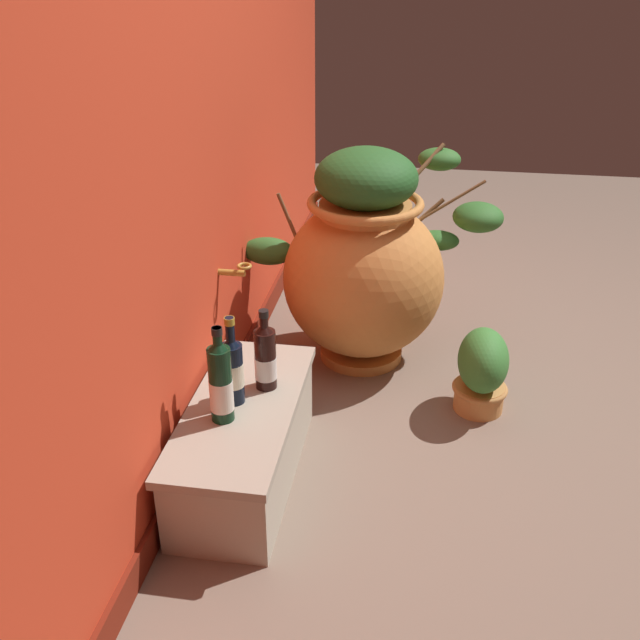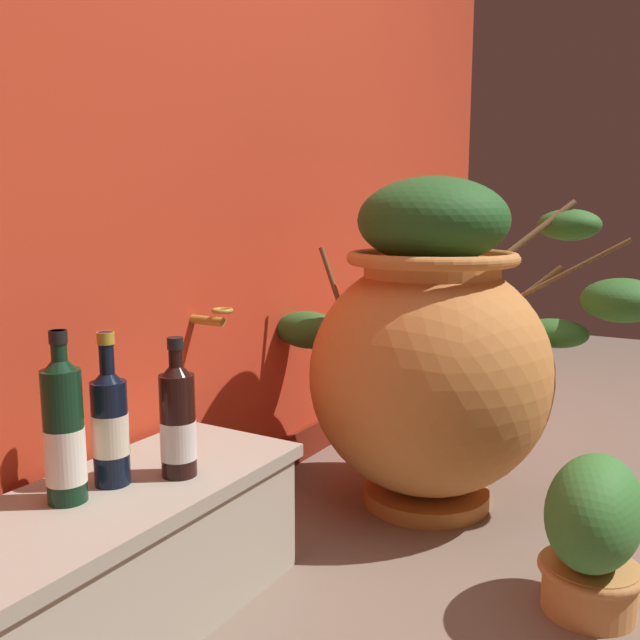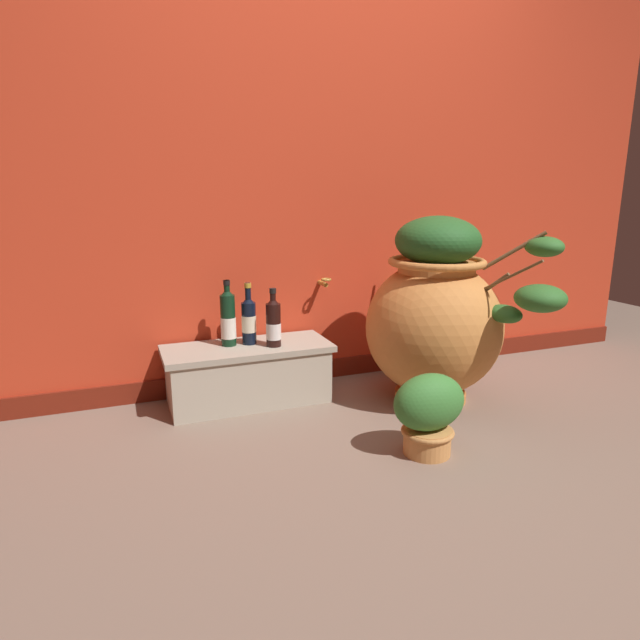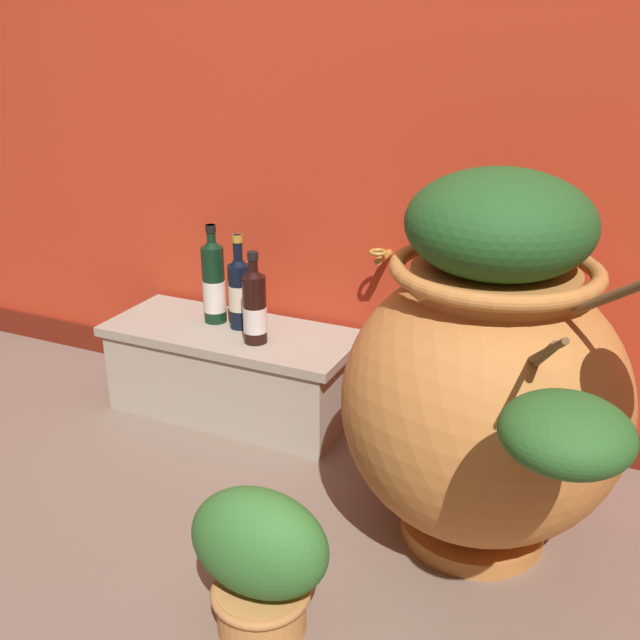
% 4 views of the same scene
% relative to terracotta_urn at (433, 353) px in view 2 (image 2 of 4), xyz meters
% --- Properties ---
extents(back_wall, '(4.40, 0.33, 2.60)m').
position_rel_terracotta_urn_xyz_m(back_wall, '(-0.43, 0.61, 0.85)').
color(back_wall, red).
rests_on(back_wall, ground_plane).
extents(terracotta_urn, '(0.81, 1.10, 0.93)m').
position_rel_terracotta_urn_xyz_m(terracotta_urn, '(0.00, 0.00, 0.00)').
color(terracotta_urn, '#CC7F3D').
rests_on(terracotta_urn, ground_plane).
extents(stone_ledge, '(0.83, 0.35, 0.30)m').
position_rel_terracotta_urn_xyz_m(stone_ledge, '(-0.89, 0.31, -0.28)').
color(stone_ledge, '#B2A893').
rests_on(stone_ledge, ground_plane).
extents(wine_bottle_left, '(0.07, 0.07, 0.29)m').
position_rel_terracotta_urn_xyz_m(wine_bottle_left, '(-0.77, 0.26, -0.03)').
color(wine_bottle_left, black).
rests_on(wine_bottle_left, stone_ledge).
extents(wine_bottle_middle, '(0.08, 0.08, 0.33)m').
position_rel_terracotta_urn_xyz_m(wine_bottle_middle, '(-0.97, 0.35, -0.01)').
color(wine_bottle_middle, black).
rests_on(wine_bottle_middle, stone_ledge).
extents(wine_bottle_right, '(0.07, 0.07, 0.31)m').
position_rel_terracotta_urn_xyz_m(wine_bottle_right, '(-0.87, 0.34, -0.02)').
color(wine_bottle_right, black).
rests_on(wine_bottle_right, stone_ledge).
extents(potted_shrub, '(0.31, 0.22, 0.34)m').
position_rel_terracotta_urn_xyz_m(potted_shrub, '(-0.34, -0.50, -0.26)').
color(potted_shrub, '#D68E4C').
rests_on(potted_shrub, ground_plane).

